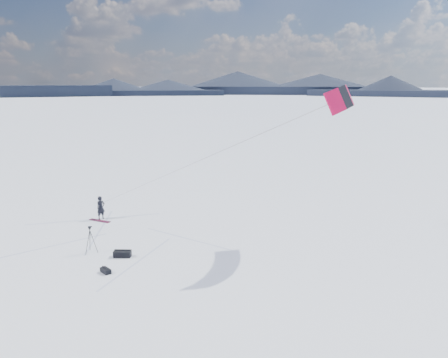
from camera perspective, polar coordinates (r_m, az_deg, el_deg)
The scene contains 9 objects.
ground at distance 27.72m, azimuth -17.72°, elevation -7.85°, with size 1800.00×1800.00×0.00m, color white.
horizon_hills at distance 26.69m, azimuth -18.26°, elevation -0.21°, with size 704.00×704.00×9.08m.
snow_tracks at distance 28.52m, azimuth -20.24°, elevation -7.46°, with size 13.93×10.25×0.01m.
snowkiter at distance 31.90m, azimuth -15.70°, elevation -5.05°, with size 0.60×0.39×1.63m, color black.
snowboard at distance 31.46m, azimuth -15.92°, elevation -5.26°, with size 1.67×0.31×0.04m, color maroon.
tripod at distance 25.68m, azimuth -17.07°, elevation -7.10°, with size 0.70×0.64×1.55m.
gear_bag_a at distance 24.90m, azimuth -13.13°, elevation -9.47°, with size 1.03×0.80×0.42m.
gear_bag_b at distance 23.17m, azimuth -15.21°, elevation -11.45°, with size 0.70×0.50×0.29m.
power_kite at distance 25.20m, azimuth 14.86°, elevation 10.02°, with size 16.66×5.16×8.14m.
Camera 1 is at (18.93, -17.97, 9.35)m, focal length 35.00 mm.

